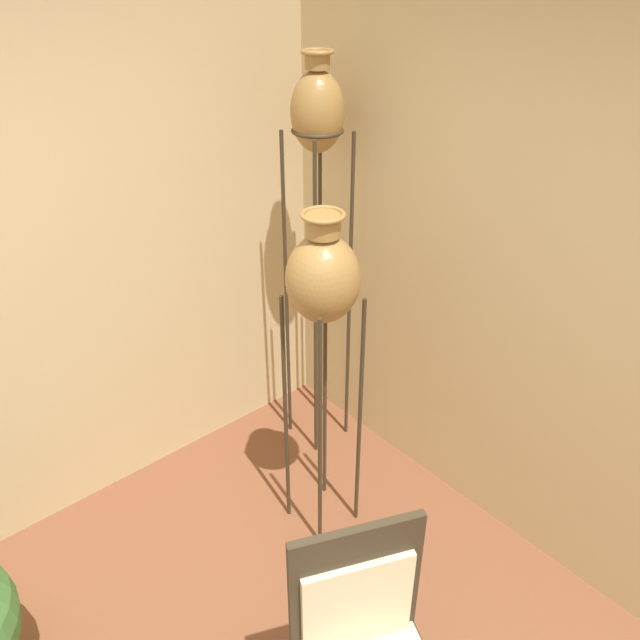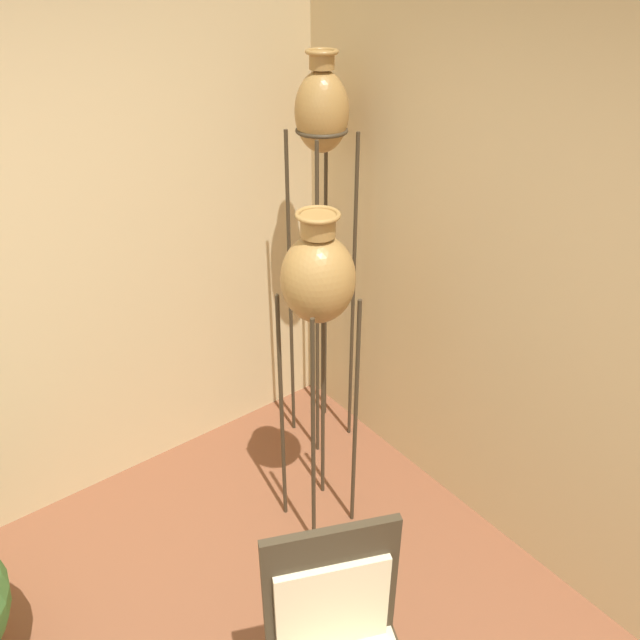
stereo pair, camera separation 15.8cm
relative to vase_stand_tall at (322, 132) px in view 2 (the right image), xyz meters
name	(u,v)px [view 2 (the right image)]	position (x,y,z in m)	size (l,w,h in m)	color
wall_right	(623,332)	(0.28, -1.49, -0.50)	(0.06, 7.82, 2.70)	#D1B784
vase_stand_tall	(322,132)	(0.00, 0.00, 0.00)	(0.27, 0.27, 2.21)	#382D1E
vase_stand_medium	(318,284)	(-0.43, -0.53, -0.46)	(0.32, 0.32, 1.70)	#382D1E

